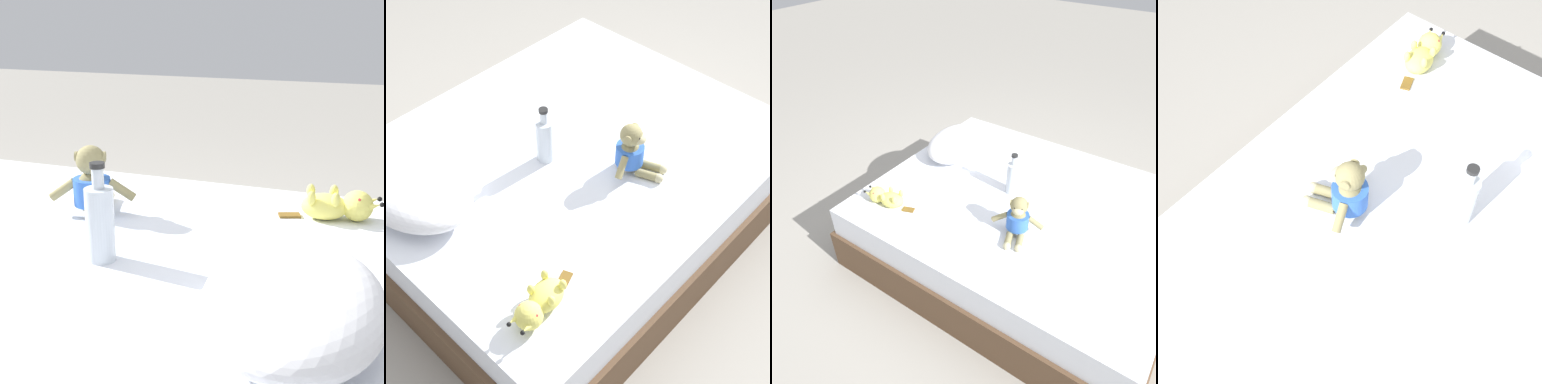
% 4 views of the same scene
% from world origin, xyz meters
% --- Properties ---
extents(ground_plane, '(16.00, 16.00, 0.00)m').
position_xyz_m(ground_plane, '(0.00, 0.00, 0.00)').
color(ground_plane, '#9E998E').
extents(bed, '(1.55, 1.87, 0.46)m').
position_xyz_m(bed, '(0.00, 0.00, 0.22)').
color(bed, brown).
rests_on(bed, ground_plane).
extents(pillow, '(0.58, 0.43, 0.16)m').
position_xyz_m(pillow, '(0.22, 0.67, 0.54)').
color(pillow, white).
rests_on(pillow, bed).
extents(plush_monkey, '(0.25, 0.28, 0.24)m').
position_xyz_m(plush_monkey, '(-0.28, -0.10, 0.55)').
color(plush_monkey, '#8E8456').
rests_on(plush_monkey, bed).
extents(plush_yellow_creature, '(0.14, 0.33, 0.10)m').
position_xyz_m(plush_yellow_creature, '(-0.51, 0.67, 0.50)').
color(plush_yellow_creature, '#EAE066').
rests_on(plush_yellow_creature, bed).
extents(glass_bottle, '(0.08, 0.08, 0.27)m').
position_xyz_m(glass_bottle, '(0.03, 0.11, 0.57)').
color(glass_bottle, silver).
rests_on(glass_bottle, bed).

